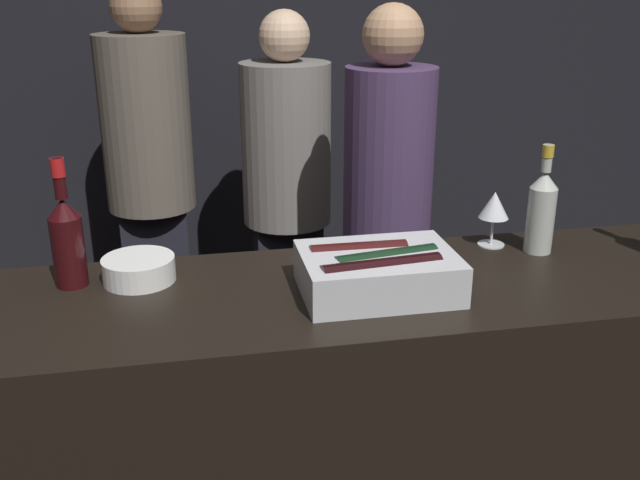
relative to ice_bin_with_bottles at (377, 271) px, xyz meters
name	(u,v)px	position (x,y,z in m)	size (l,w,h in m)	color
wall_back_chalkboard	(241,51)	(-0.13, 2.11, 0.32)	(6.40, 0.06, 2.80)	black
bar_counter	(322,458)	(-0.13, 0.05, -0.57)	(2.30, 0.58, 1.02)	black
ice_bin_with_bottles	(377,271)	(0.00, 0.00, 0.00)	(0.38, 0.27, 0.11)	silver
bowl_white	(139,269)	(-0.58, 0.19, -0.02)	(0.18, 0.18, 0.06)	white
wine_glass	(494,207)	(0.41, 0.25, 0.06)	(0.09, 0.09, 0.16)	silver
rose_wine_bottle	(542,209)	(0.52, 0.18, 0.07)	(0.08, 0.08, 0.31)	#B2B7AD
red_wine_bottle_tall	(67,237)	(-0.75, 0.19, 0.07)	(0.08, 0.08, 0.33)	black
person_in_hoodie	(150,169)	(-0.59, 1.53, -0.11)	(0.38, 0.38, 1.75)	black
person_blond_tee	(287,185)	(-0.01, 1.41, -0.18)	(0.38, 0.38, 1.63)	black
person_grey_polo	(387,212)	(0.27, 0.84, -0.14)	(0.32, 0.32, 1.68)	black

